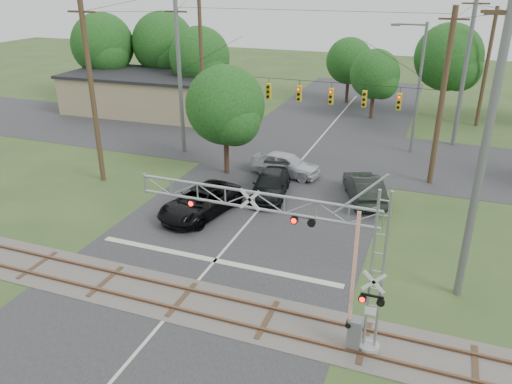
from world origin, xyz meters
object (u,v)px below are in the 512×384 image
at_px(traffic_signal_span, 311,91).
at_px(streetlight, 417,82).
at_px(crossing_gantry, 299,243).
at_px(car_dark, 270,185).
at_px(pickup_black, 201,202).
at_px(commercial_building, 150,93).
at_px(sedan_silver, 286,164).

xyz_separation_m(traffic_signal_span, streetlight, (6.64, 6.24, -0.09)).
relative_size(crossing_gantry, car_dark, 1.88).
distance_m(traffic_signal_span, pickup_black, 11.76).
distance_m(crossing_gantry, commercial_building, 37.44).
xyz_separation_m(traffic_signal_span, pickup_black, (-3.90, -9.97, -4.88)).
relative_size(car_dark, commercial_building, 0.30).
bearing_deg(car_dark, traffic_signal_span, 72.33).
bearing_deg(traffic_signal_span, streetlight, 43.19).
height_order(sedan_silver, commercial_building, commercial_building).
xyz_separation_m(pickup_black, sedan_silver, (2.79, 7.87, 0.03)).
xyz_separation_m(traffic_signal_span, commercial_building, (-19.66, 10.21, -3.70)).
height_order(car_dark, streetlight, streetlight).
bearing_deg(car_dark, streetlight, 49.34).
bearing_deg(commercial_building, crossing_gantry, -52.01).
bearing_deg(crossing_gantry, commercial_building, 130.16).
distance_m(crossing_gantry, traffic_signal_span, 18.95).
distance_m(traffic_signal_span, streetlight, 9.11).
relative_size(crossing_gantry, sedan_silver, 1.98).
bearing_deg(commercial_building, streetlight, -10.76).
height_order(crossing_gantry, streetlight, streetlight).
height_order(traffic_signal_span, streetlight, traffic_signal_span).
xyz_separation_m(crossing_gantry, commercial_building, (-24.10, 28.57, -2.11)).
bearing_deg(traffic_signal_span, sedan_silver, -117.77).
bearing_deg(commercial_building, car_dark, -42.94).
height_order(traffic_signal_span, car_dark, traffic_signal_span).
bearing_deg(crossing_gantry, streetlight, 84.89).
bearing_deg(streetlight, commercial_building, 171.41).
bearing_deg(traffic_signal_span, pickup_black, -111.35).
bearing_deg(crossing_gantry, sedan_silver, 108.85).
bearing_deg(commercial_building, pickup_black, -54.17).
distance_m(crossing_gantry, pickup_black, 12.28).
distance_m(car_dark, sedan_silver, 3.85).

